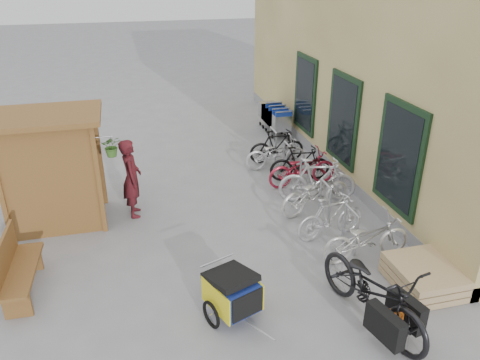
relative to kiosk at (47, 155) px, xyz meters
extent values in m
plane|color=gray|center=(3.28, -2.47, -1.55)|extent=(80.00, 80.00, 0.00)
cube|color=#D5C27A|center=(9.78, 2.03, 1.95)|extent=(6.00, 13.00, 7.00)
cube|color=gray|center=(6.86, 2.03, -1.40)|extent=(0.18, 13.00, 0.30)
cube|color=black|center=(6.75, -1.97, 0.05)|extent=(0.06, 1.50, 2.20)
cube|color=black|center=(6.72, -1.97, 0.05)|extent=(0.02, 1.25, 1.95)
cube|color=black|center=(6.75, 0.53, 0.05)|extent=(0.06, 1.50, 2.20)
cube|color=black|center=(6.72, 0.53, 0.05)|extent=(0.02, 1.25, 1.95)
cube|color=black|center=(6.75, 3.03, 0.05)|extent=(0.06, 1.50, 2.20)
cube|color=black|center=(6.72, 3.03, 0.05)|extent=(0.02, 1.25, 1.95)
cube|color=brown|center=(-0.82, -0.62, -0.40)|extent=(0.09, 0.09, 2.30)
cube|color=brown|center=(0.98, -0.62, -0.40)|extent=(0.09, 0.09, 2.30)
cube|color=brown|center=(-0.82, 0.68, -0.40)|extent=(0.09, 0.09, 2.30)
cube|color=brown|center=(0.98, 0.68, -0.40)|extent=(0.09, 0.09, 2.30)
cube|color=brown|center=(-0.79, 0.03, -0.40)|extent=(0.05, 1.30, 2.30)
cube|color=brown|center=(0.08, -0.59, -0.40)|extent=(1.80, 0.05, 2.30)
cube|color=brown|center=(0.08, 0.65, -0.40)|extent=(1.80, 0.05, 2.30)
cube|color=brown|center=(0.08, 0.03, 0.80)|extent=(2.15, 1.65, 0.10)
cube|color=brown|center=(-0.12, 0.03, -0.65)|extent=(1.30, 1.15, 0.04)
cube|color=brown|center=(-0.12, 0.03, -0.05)|extent=(1.30, 1.15, 0.04)
cylinder|color=#A5A8AD|center=(1.16, -0.62, 0.50)|extent=(0.36, 0.02, 0.02)
imported|color=#355F21|center=(1.31, -0.62, 0.30)|extent=(0.38, 0.33, 0.42)
cylinder|color=#A5A8AD|center=(5.58, -2.72, -1.13)|extent=(0.05, 0.05, 0.84)
cylinder|color=#A5A8AD|center=(5.58, -2.22, -1.13)|extent=(0.05, 0.05, 0.84)
cylinder|color=#A5A8AD|center=(5.58, -2.47, -0.71)|extent=(0.05, 0.50, 0.05)
cylinder|color=#A5A8AD|center=(5.58, -1.52, -1.13)|extent=(0.05, 0.05, 0.84)
cylinder|color=#A5A8AD|center=(5.58, -1.02, -1.13)|extent=(0.05, 0.05, 0.84)
cylinder|color=#A5A8AD|center=(5.58, -1.27, -0.71)|extent=(0.05, 0.50, 0.05)
cylinder|color=#A5A8AD|center=(5.58, -0.32, -1.13)|extent=(0.05, 0.05, 0.84)
cylinder|color=#A5A8AD|center=(5.58, 0.18, -1.13)|extent=(0.05, 0.05, 0.84)
cylinder|color=#A5A8AD|center=(5.58, -0.07, -0.71)|extent=(0.05, 0.50, 0.05)
cylinder|color=#A5A8AD|center=(5.58, 0.88, -1.13)|extent=(0.05, 0.05, 0.84)
cylinder|color=#A5A8AD|center=(5.58, 1.38, -1.13)|extent=(0.05, 0.05, 0.84)
cylinder|color=#A5A8AD|center=(5.58, 1.13, -0.71)|extent=(0.05, 0.50, 0.05)
cylinder|color=#A5A8AD|center=(5.58, 2.08, -1.13)|extent=(0.05, 0.05, 0.84)
cylinder|color=#A5A8AD|center=(5.58, 2.58, -1.13)|extent=(0.05, 0.05, 0.84)
cylinder|color=#A5A8AD|center=(5.58, 2.33, -0.71)|extent=(0.05, 0.50, 0.05)
cube|color=tan|center=(6.28, -3.87, -1.48)|extent=(1.00, 1.20, 0.12)
cube|color=tan|center=(6.28, -3.87, -1.34)|extent=(1.00, 1.20, 0.12)
cube|color=tan|center=(6.28, -3.87, -1.20)|extent=(1.00, 1.20, 0.12)
cube|color=brown|center=(-0.32, -2.35, -1.11)|extent=(0.52, 1.60, 0.06)
cube|color=brown|center=(-0.53, -2.35, -0.81)|extent=(0.10, 1.59, 0.53)
cube|color=brown|center=(-0.32, -2.98, -1.34)|extent=(0.43, 0.08, 0.42)
cube|color=brown|center=(-0.32, -1.71, -1.34)|extent=(0.43, 0.08, 0.42)
cube|color=silver|center=(6.28, 3.86, -0.97)|extent=(0.53, 0.82, 0.50)
cube|color=#1A3AAC|center=(6.28, 3.45, -0.64)|extent=(0.53, 0.04, 0.17)
cylinder|color=silver|center=(6.28, 3.42, -0.57)|extent=(0.56, 0.03, 0.03)
cylinder|color=black|center=(6.06, 3.53, -1.49)|extent=(0.04, 0.12, 0.12)
cube|color=silver|center=(6.28, 4.20, -0.97)|extent=(0.53, 0.82, 0.50)
cube|color=#1A3AAC|center=(6.28, 3.79, -0.64)|extent=(0.53, 0.04, 0.17)
cylinder|color=silver|center=(6.28, 3.76, -0.57)|extent=(0.56, 0.03, 0.03)
cylinder|color=black|center=(6.06, 3.86, -1.49)|extent=(0.04, 0.12, 0.12)
cube|color=silver|center=(6.28, 4.54, -0.97)|extent=(0.53, 0.82, 0.50)
cube|color=#1A3AAC|center=(6.28, 4.13, -0.64)|extent=(0.53, 0.04, 0.17)
cylinder|color=silver|center=(6.28, 4.10, -0.57)|extent=(0.56, 0.03, 0.03)
cylinder|color=black|center=(6.06, 4.20, -1.49)|extent=(0.04, 0.12, 0.12)
cube|color=silver|center=(6.28, 4.88, -0.97)|extent=(0.53, 0.82, 0.50)
cube|color=#1A3AAC|center=(6.28, 4.46, -0.64)|extent=(0.53, 0.04, 0.17)
cylinder|color=silver|center=(6.28, 4.43, -0.57)|extent=(0.56, 0.03, 0.03)
cylinder|color=black|center=(6.06, 4.54, -1.49)|extent=(0.04, 0.12, 0.12)
cube|color=navy|center=(2.94, -3.77, -1.11)|extent=(0.82, 0.93, 0.45)
cube|color=yellow|center=(2.65, -3.88, -1.11)|extent=(0.31, 0.73, 0.45)
cube|color=yellow|center=(3.23, -3.66, -1.11)|extent=(0.31, 0.73, 0.45)
cube|color=black|center=(3.09, -4.15, -1.08)|extent=(0.52, 0.22, 0.41)
cube|color=black|center=(2.92, -3.73, -0.84)|extent=(0.86, 0.92, 0.22)
torus|color=black|center=(2.57, -3.91, -1.35)|extent=(0.21, 0.44, 0.45)
torus|color=black|center=(3.31, -3.63, -1.35)|extent=(0.21, 0.44, 0.45)
cylinder|color=#B7B7BC|center=(3.18, -4.38, -1.35)|extent=(0.26, 0.62, 0.03)
cylinder|color=#B7B7BC|center=(2.79, -3.38, -0.75)|extent=(0.59, 0.25, 0.03)
imported|color=black|center=(4.97, -4.42, -0.96)|extent=(1.29, 2.39, 1.19)
cube|color=black|center=(4.85, -5.01, -1.10)|extent=(0.32, 0.67, 0.45)
cube|color=black|center=(5.32, -4.80, -1.10)|extent=(0.32, 0.67, 0.45)
cube|color=orange|center=(5.08, -4.90, -1.05)|extent=(0.16, 0.20, 0.12)
imported|color=maroon|center=(1.61, -0.05, -0.68)|extent=(0.42, 0.64, 1.75)
imported|color=#B9B8B5|center=(5.70, -2.87, -1.09)|extent=(1.76, 0.65, 0.92)
imported|color=silver|center=(5.40, -1.98, -1.10)|extent=(1.56, 0.65, 0.91)
imported|color=#B9B8B5|center=(5.51, -0.91, -1.08)|extent=(1.89, 1.05, 0.94)
imported|color=silver|center=(5.74, -0.47, -1.01)|extent=(1.86, 0.89, 1.08)
imported|color=maroon|center=(5.72, 0.43, -1.09)|extent=(1.79, 0.71, 0.92)
imported|color=black|center=(5.77, 0.72, -1.09)|extent=(1.58, 0.66, 0.92)
imported|color=silver|center=(5.42, 1.59, -1.11)|extent=(1.67, 0.59, 0.88)
imported|color=black|center=(5.59, 2.03, -1.09)|extent=(1.56, 0.48, 0.93)
camera|label=1|loc=(1.63, -9.43, 3.53)|focal=35.00mm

